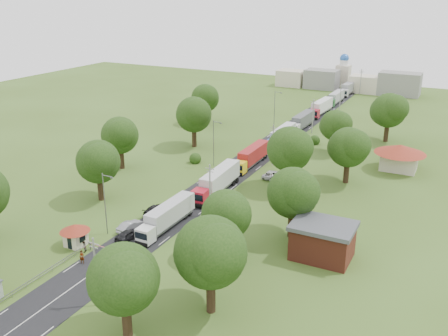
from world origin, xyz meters
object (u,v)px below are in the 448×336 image
Objects in this scene: info_sign at (293,135)px; car_lane_front at (128,235)px; pedestrian_near at (82,257)px; boom_barrier at (107,249)px; car_lane_mid at (130,226)px; truck_0 at (167,216)px; guard_booth at (75,232)px.

info_sign is 55.46m from car_lane_front.
pedestrian_near reaches higher than car_lane_front.
boom_barrier is at bearing -96.24° from info_sign.
car_lane_mid is at bearing -98.87° from info_sign.
info_sign is at bearing 83.76° from boom_barrier.
boom_barrier is 0.67× the size of truck_0.
truck_0 is (8.84, 10.95, -0.15)m from guard_booth.
car_lane_front reaches higher than boom_barrier.
car_lane_front is 0.94× the size of car_lane_mid.
guard_booth reaches higher than boom_barrier.
pedestrian_near is (0.09, -10.95, 0.18)m from car_lane_mid.
boom_barrier is at bearing 108.76° from car_lane_mid.
car_lane_front is at bearing -118.61° from truck_0.
info_sign reaches higher than pedestrian_near.
truck_0 is 15.19m from pedestrian_near.
car_lane_mid is (-1.64, 7.45, -0.12)m from boom_barrier.
car_lane_mid is at bearing 102.44° from boom_barrier.
truck_0 is 7.18× the size of pedestrian_near.
car_lane_mid is (-8.20, -52.55, -2.23)m from info_sign.
guard_booth is 1.07× the size of info_sign.
truck_0 is (3.00, 10.95, 1.13)m from boom_barrier.
guard_booth reaches higher than car_lane_front.
pedestrian_near is (-8.11, -63.50, -2.05)m from info_sign.
truck_0 reaches higher than pedestrian_near.
car_lane_front is (-3.24, -5.95, -1.26)m from truck_0.
car_lane_mid is (-4.65, -3.50, -1.25)m from truck_0.
info_sign is at bearing 65.08° from pedestrian_near.
guard_booth is 7.64m from car_lane_front.
car_lane_front is at bearing 126.13° from car_lane_mid.
info_sign is 53.24m from car_lane_mid.
info_sign is at bearing 85.86° from truck_0.
pedestrian_near reaches higher than car_lane_mid.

